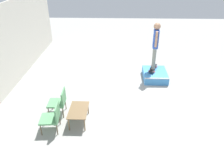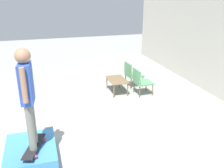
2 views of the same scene
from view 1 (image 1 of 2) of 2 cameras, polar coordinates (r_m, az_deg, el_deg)
The scene contains 7 objects.
ground_plane at distance 7.84m, azimuth 4.30°, elevation -3.37°, with size 24.00×24.00×0.00m, color gray.
skate_ramp_box at distance 9.11m, azimuth 11.11°, elevation 2.31°, with size 1.21×0.94×0.34m.
skateboard_on_ramp at distance 9.13m, azimuth 10.64°, elevation 4.11°, with size 0.86×0.45×0.07m.
person_skater at distance 8.72m, azimuth 11.32°, elevation 10.66°, with size 0.57×0.26×1.83m.
coffee_table at distance 6.56m, azimuth -8.73°, elevation -7.01°, with size 0.89×0.55×0.44m.
patio_chair_left at distance 6.37m, azimuth -15.30°, elevation -8.21°, with size 0.56×0.56×0.84m.
patio_chair_right at distance 6.97m, azimuth -13.64°, elevation -4.33°, with size 0.54×0.54×0.84m.
Camera 1 is at (-6.56, 0.37, 4.28)m, focal length 35.00 mm.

